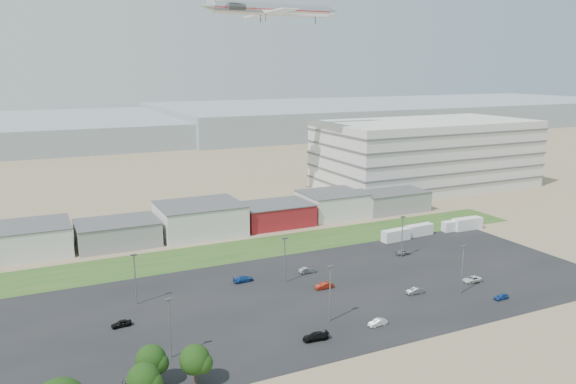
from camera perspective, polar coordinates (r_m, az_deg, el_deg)
ground at (r=97.30m, az=7.31°, el=-14.53°), size 700.00×700.00×0.00m
parking_lot at (r=115.19m, az=3.98°, el=-10.03°), size 120.00×50.00×0.01m
grass_strip at (r=140.38m, az=-4.28°, el=-5.86°), size 160.00×16.00×0.02m
hills_backdrop at (r=399.25m, az=-12.76°, el=6.42°), size 700.00×200.00×9.00m
building_row at (r=152.07m, az=-12.92°, el=-3.14°), size 170.00×20.00×8.00m
parking_garage at (r=219.17m, az=13.83°, el=3.79°), size 80.00×40.00×25.00m
box_trailer_a at (r=149.48m, az=10.90°, el=-4.32°), size 8.08×3.01×2.97m
box_trailer_b at (r=155.52m, az=13.20°, el=-3.77°), size 7.98×2.86×2.95m
box_trailer_c at (r=162.63m, az=16.53°, el=-3.29°), size 7.40×2.48×2.75m
box_trailer_d at (r=164.70m, az=17.75°, el=-3.08°), size 8.83×3.11×3.27m
tree_mid at (r=80.21m, az=-14.46°, el=-18.25°), size 4.69×4.69×7.03m
tree_right at (r=84.61m, az=-13.74°, el=-16.52°), size 4.63×4.63×6.95m
tree_near at (r=83.44m, az=-9.44°, el=-16.74°), size 4.66×4.66×6.98m
lightpole_front_l at (r=90.54m, az=-11.91°, el=-13.41°), size 1.15×0.48×9.76m
lightpole_front_m at (r=100.61m, az=4.28°, el=-10.29°), size 1.21×0.51×10.31m
lightpole_front_r at (r=117.48m, az=17.26°, el=-7.54°), size 1.17×0.49×9.93m
lightpole_back_l at (r=111.15m, az=-15.26°, el=-8.56°), size 1.17×0.49×9.94m
lightpole_back_m at (r=117.74m, az=-0.33°, el=-6.95°), size 1.15×0.48×9.77m
lightpole_back_r at (r=135.69m, az=11.51°, el=-4.51°), size 1.19×0.49×10.07m
airliner at (r=185.95m, az=-1.58°, el=18.07°), size 48.39×33.53×14.09m
parked_car_0 at (r=125.62m, az=18.20°, el=-8.42°), size 4.34×2.05×1.20m
parked_car_1 at (r=116.39m, az=12.78°, el=-9.75°), size 3.81×1.46×1.24m
parked_car_2 at (r=118.55m, az=20.84°, el=-9.91°), size 3.24×1.44×1.08m
parked_car_3 at (r=95.85m, az=2.81°, el=-14.45°), size 4.54×2.24×1.27m
parked_car_5 at (r=104.28m, az=-16.58°, el=-12.69°), size 3.59×1.69×1.19m
parked_car_6 at (r=119.91m, az=-4.57°, el=-8.79°), size 4.58×2.16×1.29m
parked_car_7 at (r=116.29m, az=3.69°, el=-9.47°), size 3.90×1.42×1.28m
parked_car_8 at (r=138.93m, az=11.60°, el=-6.02°), size 3.75×1.66×1.26m
parked_car_10 at (r=86.92m, az=-15.19°, el=-17.98°), size 3.98×1.97×1.11m
parked_car_11 at (r=124.55m, az=2.01°, el=-7.93°), size 3.96×1.39×1.31m
parked_car_13 at (r=101.80m, az=9.10°, el=-12.95°), size 3.58×1.43×1.16m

